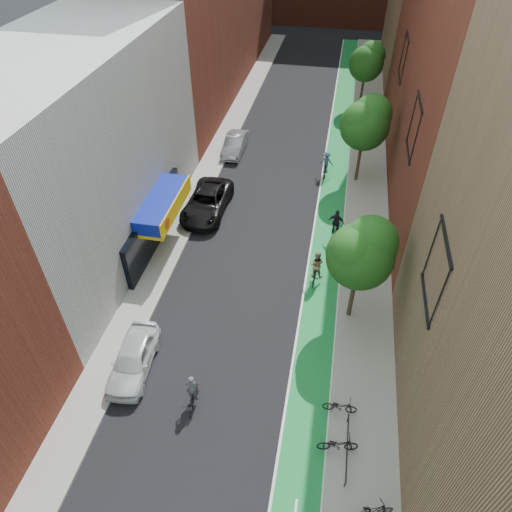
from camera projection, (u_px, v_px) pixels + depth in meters
The scene contains 19 objects.
ground at pixel (199, 480), 18.54m from camera, with size 160.00×160.00×0.00m, color black.
bike_lane at pixel (336, 166), 37.08m from camera, with size 2.00×68.00×0.01m, color #157B35.
sidewalk_left at pixel (217, 154), 38.45m from camera, with size 2.00×68.00×0.15m, color gray.
sidewalk_right at pixel (367, 168), 36.68m from camera, with size 3.00×68.00×0.15m, color gray.
building_left_white at pixel (76, 155), 26.40m from camera, with size 8.00×20.00×12.00m, color silver.
building_right_mid_red at pixel (484, 25), 28.66m from camera, with size 8.00×28.00×22.00m, color maroon.
tree_near at pixel (362, 252), 22.02m from camera, with size 3.40×3.36×6.42m.
tree_mid at pixel (366, 122), 32.15m from camera, with size 3.55×3.53×6.74m.
tree_far at pixel (367, 61), 42.70m from camera, with size 3.30×3.25×6.21m.
parked_car_white at pixel (133, 358), 22.08m from camera, with size 1.76×4.37×1.49m, color silver.
parked_car_black at pixel (207, 202), 31.87m from camera, with size 2.67×5.79×1.61m, color black.
parked_car_silver at pixel (235, 144), 38.36m from camera, with size 1.53×4.40×1.45m, color #999BA1.
cyclist_lead at pixel (193, 395), 20.69m from camera, with size 0.83×1.79×1.96m.
cyclist_lane_near at pixel (316, 269), 26.56m from camera, with size 0.93×1.70×2.16m.
cyclist_lane_mid at pixel (336, 227), 29.60m from camera, with size 1.14×1.66×2.17m.
cyclist_lane_far at pixel (326, 165), 35.44m from camera, with size 1.12×1.84×2.03m.
parked_bike_near at pixel (338, 444), 19.02m from camera, with size 0.61×1.75×0.92m, color black.
parked_bike_mid at pixel (371, 512), 16.98m from camera, with size 0.52×1.83×1.10m, color black.
parked_bike_far at pixel (340, 406), 20.39m from camera, with size 0.54×1.55×0.81m, color black.
Camera 1 is at (3.75, -7.26, 19.11)m, focal length 32.00 mm.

